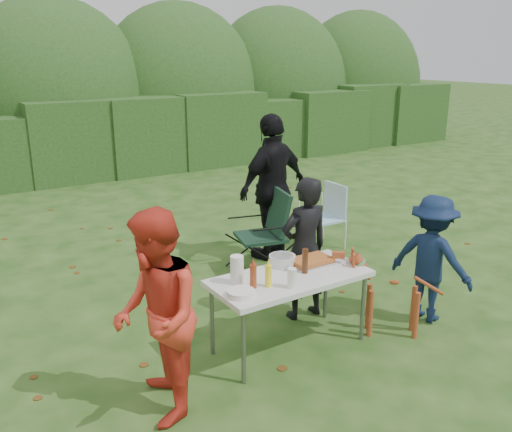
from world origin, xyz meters
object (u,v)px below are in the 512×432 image
person_red_jacket (156,317)px  lawn_chair (322,216)px  person_black_puffy (273,187)px  paper_towel_roll (237,270)px  camping_chair (261,232)px  beer_bottle (305,261)px  dog (393,295)px  ketchup_bottle (253,276)px  person_cook (305,249)px  folding_table (290,281)px  mustard_bottle (268,276)px  child (431,259)px

person_red_jacket → lawn_chair: 4.15m
person_black_puffy → paper_towel_roll: 2.60m
camping_chair → beer_bottle: bearing=84.1°
camping_chair → dog: bearing=110.6°
dog → ketchup_bottle: ketchup_bottle is taller
person_black_puffy → beer_bottle: bearing=51.2°
person_black_puffy → ketchup_bottle: size_ratio=8.93×
camping_chair → ketchup_bottle: camping_chair is taller
camping_chair → ketchup_bottle: bearing=69.5°
person_cook → paper_towel_roll: (-1.01, -0.32, 0.10)m
lawn_chair → ketchup_bottle: ketchup_bottle is taller
folding_table → camping_chair: bearing=65.1°
person_cook → paper_towel_roll: person_cook is taller
folding_table → mustard_bottle: 0.35m
folding_table → beer_bottle: (0.16, -0.02, 0.17)m
camping_chair → lawn_chair: 1.27m
person_red_jacket → ketchup_bottle: (1.00, 0.22, 0.02)m
ketchup_bottle → camping_chair: bearing=55.1°
person_red_jacket → lawn_chair: person_red_jacket is taller
child → mustard_bottle: 1.91m
person_cook → paper_towel_roll: size_ratio=5.88×
dog → ketchup_bottle: 1.54m
child → lawn_chair: bearing=-27.7°
mustard_bottle → dog: bearing=-11.0°
camping_chair → beer_bottle: (-0.64, -1.74, 0.33)m
person_red_jacket → mustard_bottle: 1.14m
ketchup_bottle → beer_bottle: size_ratio=0.92×
mustard_bottle → paper_towel_roll: (-0.20, 0.21, 0.03)m
camping_chair → beer_bottle: 1.88m
lawn_chair → paper_towel_roll: bearing=37.8°
child → dog: 0.62m
ketchup_bottle → child: bearing=-7.7°
person_black_puffy → dog: 2.49m
dog → camping_chair: camping_chair is taller
folding_table → person_red_jacket: 1.46m
ketchup_bottle → mustard_bottle: bearing=-20.7°
folding_table → camping_chair: size_ratio=1.42×
child → person_red_jacket: bearing=72.4°
ketchup_bottle → folding_table: bearing=5.3°
ketchup_bottle → paper_towel_roll: size_ratio=0.85×
lawn_chair → paper_towel_roll: (-2.54, -1.88, 0.41)m
person_black_puffy → paper_towel_roll: (-1.72, -1.95, -0.11)m
person_red_jacket → person_black_puffy: (2.65, 2.33, 0.15)m
folding_table → camping_chair: 1.90m
lawn_chair → mustard_bottle: (-2.34, -2.08, 0.38)m
camping_chair → paper_towel_roll: size_ratio=4.07×
person_black_puffy → ketchup_bottle: 2.68m
person_cook → person_black_puffy: 1.79m
camping_chair → mustard_bottle: size_ratio=5.29×
person_black_puffy → beer_bottle: (-1.07, -2.09, -0.12)m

